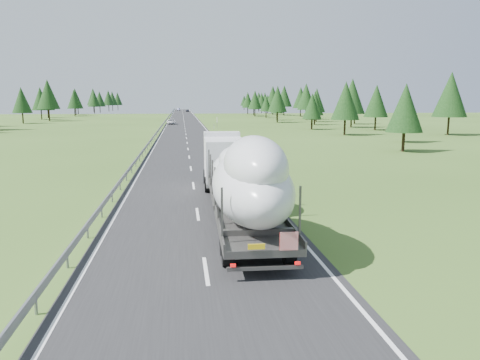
{
  "coord_description": "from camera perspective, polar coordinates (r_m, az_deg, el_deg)",
  "views": [
    {
      "loc": [
        -0.81,
        -25.95,
        6.42
      ],
      "look_at": [
        2.23,
        -1.58,
        2.21
      ],
      "focal_mm": 35.0,
      "sensor_mm": 36.0,
      "label": 1
    }
  ],
  "objects": [
    {
      "name": "distant_car_blue",
      "position": [
        292.53,
        -7.51,
        8.54
      ],
      "size": [
        1.57,
        4.33,
        1.42
      ],
      "primitive_type": "imported",
      "rotation": [
        0.0,
        0.0,
        0.02
      ],
      "color": "#15193C",
      "rests_on": "ground"
    },
    {
      "name": "distant_van",
      "position": [
        127.0,
        -8.39,
        7.06
      ],
      "size": [
        2.47,
        5.14,
        1.41
      ],
      "primitive_type": "imported",
      "rotation": [
        0.0,
        0.0,
        0.03
      ],
      "color": "silver",
      "rests_on": "ground"
    },
    {
      "name": "ground",
      "position": [
        26.75,
        -5.19,
        -4.2
      ],
      "size": [
        400.0,
        400.0,
        0.0
      ],
      "primitive_type": "plane",
      "color": "#33521B",
      "rests_on": "ground"
    },
    {
      "name": "tree_line_right",
      "position": [
        142.97,
        9.16,
        9.76
      ],
      "size": [
        27.92,
        312.86,
        12.62
      ],
      "color": "black",
      "rests_on": "ground"
    },
    {
      "name": "marker_posts",
      "position": [
        181.19,
        -4.85,
        7.84
      ],
      "size": [
        0.13,
        350.08,
        1.0
      ],
      "color": "silver",
      "rests_on": "ground"
    },
    {
      "name": "tree_line_left",
      "position": [
        162.33,
        -22.91,
        9.24
      ],
      "size": [
        14.6,
        314.02,
        12.64
      ],
      "color": "black",
      "rests_on": "ground"
    },
    {
      "name": "distant_car_dark",
      "position": [
        260.22,
        -6.43,
        8.41
      ],
      "size": [
        1.88,
        4.04,
        1.34
      ],
      "primitive_type": "imported",
      "rotation": [
        0.0,
        0.0,
        -0.08
      ],
      "color": "black",
      "rests_on": "ground"
    },
    {
      "name": "guardrail",
      "position": [
        126.11,
        -9.23,
        6.97
      ],
      "size": [
        0.1,
        400.0,
        0.76
      ],
      "color": "slate",
      "rests_on": "ground"
    },
    {
      "name": "highway_sign",
      "position": [
        106.35,
        -2.82,
        7.24
      ],
      "size": [
        0.08,
        0.9,
        2.6
      ],
      "color": "slate",
      "rests_on": "ground"
    },
    {
      "name": "boat_truck",
      "position": [
        24.93,
        -0.02,
        0.75
      ],
      "size": [
        3.57,
        21.6,
        5.0
      ],
      "color": "silver",
      "rests_on": "ground"
    },
    {
      "name": "road_surface",
      "position": [
        126.12,
        -6.79,
        6.76
      ],
      "size": [
        10.0,
        400.0,
        0.02
      ],
      "primitive_type": "cube",
      "color": "black",
      "rests_on": "ground"
    }
  ]
}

